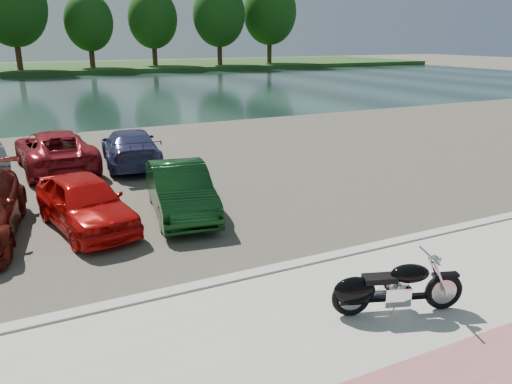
% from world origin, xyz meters
% --- Properties ---
extents(ground, '(200.00, 200.00, 0.00)m').
position_xyz_m(ground, '(0.00, 0.00, 0.00)').
color(ground, '#595447').
rests_on(ground, ground).
extents(promenade, '(60.00, 6.00, 0.10)m').
position_xyz_m(promenade, '(0.00, -1.00, 0.05)').
color(promenade, '#B4B1AA').
rests_on(promenade, ground).
extents(kerb, '(60.00, 0.30, 0.14)m').
position_xyz_m(kerb, '(0.00, 2.00, 0.07)').
color(kerb, '#B4B1AA').
rests_on(kerb, ground).
extents(parking_lot, '(60.00, 18.00, 0.04)m').
position_xyz_m(parking_lot, '(0.00, 11.00, 0.02)').
color(parking_lot, '#464139').
rests_on(parking_lot, ground).
extents(river, '(120.00, 40.00, 0.00)m').
position_xyz_m(river, '(0.00, 40.00, 0.00)').
color(river, '#182C28').
rests_on(river, ground).
extents(far_bank, '(120.00, 24.00, 0.60)m').
position_xyz_m(far_bank, '(0.00, 72.00, 0.30)').
color(far_bank, '#1D4017').
rests_on(far_bank, ground).
extents(far_trees, '(70.25, 10.68, 12.52)m').
position_xyz_m(far_trees, '(4.36, 65.79, 7.49)').
color(far_trees, '#3D2716').
rests_on(far_trees, far_bank).
extents(motorcycle, '(2.26, 1.04, 1.05)m').
position_xyz_m(motorcycle, '(0.47, -0.31, 0.56)').
color(motorcycle, black).
rests_on(motorcycle, promenade).
extents(car_4, '(2.34, 4.22, 1.36)m').
position_xyz_m(car_4, '(-3.50, 6.25, 0.72)').
color(car_4, red).
rests_on(car_4, parking_lot).
extents(car_5, '(2.05, 4.31, 1.36)m').
position_xyz_m(car_5, '(-1.05, 6.20, 0.72)').
color(car_5, '#0E3514').
rests_on(car_5, parking_lot).
extents(car_10, '(2.66, 5.24, 1.42)m').
position_xyz_m(car_10, '(-3.60, 12.81, 0.75)').
color(car_10, maroon).
rests_on(car_10, parking_lot).
extents(car_11, '(2.40, 4.85, 1.36)m').
position_xyz_m(car_11, '(-1.04, 12.16, 0.72)').
color(car_11, navy).
rests_on(car_11, parking_lot).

